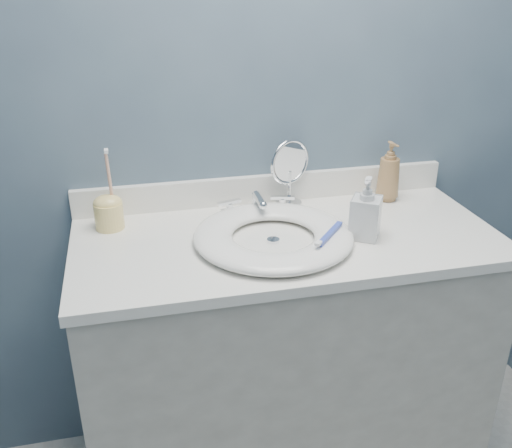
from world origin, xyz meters
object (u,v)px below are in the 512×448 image
object	(u,v)px
makeup_mirror	(290,170)
soap_bottle_amber	(389,171)
toothbrush_holder	(109,211)
soap_bottle_clear	(366,208)

from	to	relation	value
makeup_mirror	soap_bottle_amber	size ratio (longest dim) A/B	1.12
makeup_mirror	toothbrush_holder	xyz separation A→B (m)	(-0.56, -0.05, -0.06)
makeup_mirror	soap_bottle_clear	distance (m)	0.31
soap_bottle_amber	toothbrush_holder	bearing A→B (deg)	175.75
soap_bottle_clear	makeup_mirror	bearing A→B (deg)	149.84
makeup_mirror	soap_bottle_clear	bearing A→B (deg)	-84.32
makeup_mirror	toothbrush_holder	size ratio (longest dim) A/B	0.90
soap_bottle_amber	soap_bottle_clear	xyz separation A→B (m)	(-0.18, -0.25, -0.01)
soap_bottle_amber	toothbrush_holder	xyz separation A→B (m)	(-0.89, -0.02, -0.04)
makeup_mirror	soap_bottle_amber	world-z (taller)	makeup_mirror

